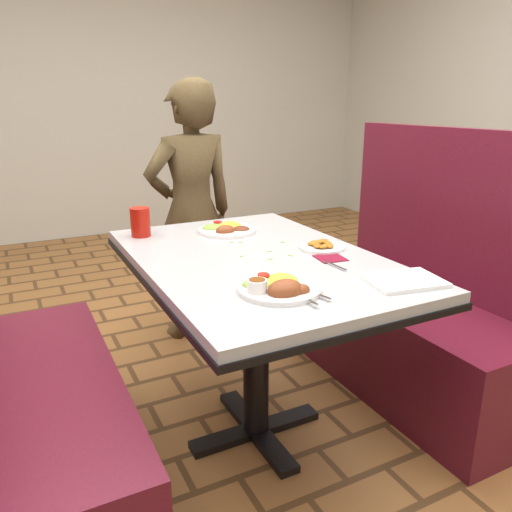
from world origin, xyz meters
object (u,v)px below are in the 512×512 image
object	(u,v)px
far_dinner_plate	(227,227)
plantain_plate	(322,246)
booth_bench_left	(31,417)
near_dinner_plate	(278,283)
booth_bench_right	(412,321)
red_tumbler	(140,222)
diner_person	(191,213)
dining_table	(256,281)

from	to	relation	value
far_dinner_plate	plantain_plate	size ratio (longest dim) A/B	1.42
booth_bench_left	plantain_plate	size ratio (longest dim) A/B	7.04
near_dinner_plate	far_dinner_plate	xyz separation A→B (m)	(0.15, 0.71, -0.00)
booth_bench_right	booth_bench_left	bearing A→B (deg)	180.00
booth_bench_left	plantain_plate	distance (m)	1.14
near_dinner_plate	plantain_plate	distance (m)	0.48
red_tumbler	booth_bench_right	bearing A→B (deg)	-22.80
booth_bench_left	near_dinner_plate	distance (m)	0.90
far_dinner_plate	diner_person	bearing A→B (deg)	83.79
far_dinner_plate	booth_bench_right	bearing A→B (deg)	-25.83
booth_bench_left	diner_person	xyz separation A→B (m)	(0.91, 1.00, 0.37)
near_dinner_plate	far_dinner_plate	size ratio (longest dim) A/B	1.02
booth_bench_right	diner_person	size ratio (longest dim) A/B	0.86
dining_table	near_dinner_plate	bearing A→B (deg)	-106.47
booth_bench_right	near_dinner_plate	size ratio (longest dim) A/B	4.86
dining_table	booth_bench_left	bearing A→B (deg)	180.00
far_dinner_plate	near_dinner_plate	bearing A→B (deg)	-101.77
booth_bench_left	plantain_plate	xyz separation A→B (m)	(1.06, -0.03, 0.43)
diner_person	far_dinner_plate	bearing A→B (deg)	79.09
booth_bench_left	far_dinner_plate	bearing A→B (deg)	23.33
diner_person	red_tumbler	world-z (taller)	diner_person
booth_bench_left	red_tumbler	world-z (taller)	booth_bench_left
booth_bench_right	diner_person	xyz separation A→B (m)	(-0.68, 1.00, 0.37)
booth_bench_right	plantain_plate	world-z (taller)	booth_bench_right
diner_person	far_dinner_plate	size ratio (longest dim) A/B	5.75
near_dinner_plate	red_tumbler	world-z (taller)	red_tumbler
near_dinner_plate	far_dinner_plate	distance (m)	0.72
booth_bench_right	diner_person	bearing A→B (deg)	124.39
red_tumbler	plantain_plate	bearing A→B (deg)	-41.39
dining_table	booth_bench_right	xyz separation A→B (m)	(0.80, 0.00, -0.32)
booth_bench_right	far_dinner_plate	size ratio (longest dim) A/B	4.94
diner_person	near_dinner_plate	bearing A→B (deg)	76.14
booth_bench_left	near_dinner_plate	world-z (taller)	booth_bench_left
far_dinner_plate	plantain_plate	world-z (taller)	far_dinner_plate
far_dinner_plate	red_tumbler	world-z (taller)	red_tumbler
dining_table	booth_bench_left	distance (m)	0.86
near_dinner_plate	diner_person	bearing A→B (deg)	80.84
near_dinner_plate	plantain_plate	xyz separation A→B (m)	(0.36, 0.31, -0.02)
red_tumbler	dining_table	bearing A→B (deg)	-57.19
diner_person	plantain_plate	world-z (taller)	diner_person
dining_table	far_dinner_plate	size ratio (longest dim) A/B	4.99
dining_table	diner_person	distance (m)	1.01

